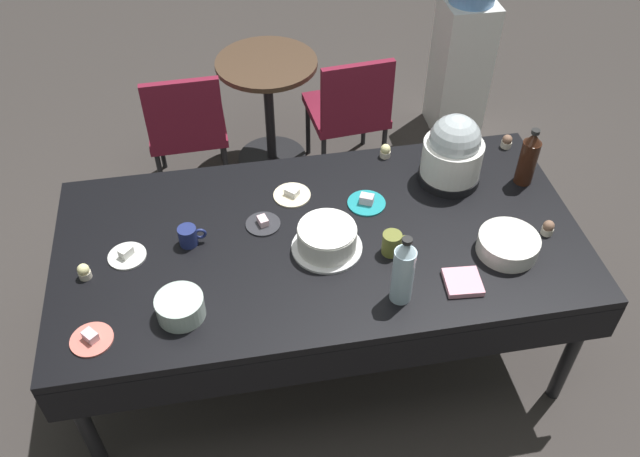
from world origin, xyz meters
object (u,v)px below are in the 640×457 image
dessert_plate_teal (367,202)px  dessert_plate_white (127,255)px  maroon_chair_left (187,124)px  maroon_chair_right (350,108)px  ceramic_snack_bowl (508,245)px  soda_bottle_cola (528,158)px  cupcake_berry (84,272)px  cupcake_cocoa (548,228)px  potluck_table (320,247)px  cupcake_vanilla (385,151)px  round_cafe_table (268,94)px  glass_salad_bowl (180,307)px  dessert_plate_cream (292,194)px  coffee_mug_navy (189,236)px  water_cooler (463,48)px  frosted_layer_cake (327,239)px  dessert_plate_coral (91,339)px  coffee_mug_olive (392,243)px  slow_cooker (453,152)px  soda_bottle_water (403,271)px  dessert_plate_charcoal (263,223)px  cupcake_rose (507,141)px

dessert_plate_teal → dessert_plate_white: (-1.03, -0.14, -0.00)m
maroon_chair_left → maroon_chair_right: (0.95, 0.00, 0.00)m
ceramic_snack_bowl → soda_bottle_cola: size_ratio=0.87×
cupcake_berry → cupcake_cocoa: size_ratio=1.00×
cupcake_berry → dessert_plate_teal: bearing=10.8°
potluck_table → cupcake_vanilla: (0.40, 0.48, 0.09)m
potluck_table → round_cafe_table: potluck_table is taller
glass_salad_bowl → dessert_plate_cream: size_ratio=1.08×
coffee_mug_navy → potluck_table: bearing=-6.3°
water_cooler → frosted_layer_cake: bearing=-124.7°
dessert_plate_white → cupcake_berry: (-0.16, -0.08, 0.02)m
ceramic_snack_bowl → cupcake_berry: (-1.69, 0.16, -0.01)m
dessert_plate_coral → coffee_mug_olive: 1.20m
glass_salad_bowl → round_cafe_table: size_ratio=0.25×
slow_cooker → soda_bottle_water: 0.76m
dessert_plate_white → round_cafe_table: (0.74, 1.48, -0.26)m
coffee_mug_olive → maroon_chair_left: bearing=120.1°
dessert_plate_coral → dessert_plate_charcoal: bearing=35.9°
dessert_plate_teal → coffee_mug_navy: bearing=-172.0°
soda_bottle_cola → maroon_chair_left: (-1.52, 1.09, -0.39)m
dessert_plate_cream → cupcake_rose: (1.07, 0.17, 0.02)m
slow_cooker → dessert_plate_cream: bearing=179.1°
soda_bottle_water → round_cafe_table: 1.95m
potluck_table → coffee_mug_olive: size_ratio=18.09×
dessert_plate_coral → maroon_chair_right: maroon_chair_right is taller
cupcake_vanilla → soda_bottle_cola: size_ratio=0.24×
slow_cooker → cupcake_cocoa: size_ratio=5.00×
ceramic_snack_bowl → soda_bottle_water: soda_bottle_water is taller
glass_salad_bowl → dessert_plate_white: bearing=121.8°
coffee_mug_navy → frosted_layer_cake: bearing=-13.1°
cupcake_vanilla → coffee_mug_navy: 1.03m
potluck_table → maroon_chair_right: maroon_chair_right is taller
coffee_mug_olive → cupcake_cocoa: bearing=-0.8°
cupcake_rose → cupcake_vanilla: bearing=177.1°
slow_cooker → cupcake_rose: size_ratio=5.00×
slow_cooker → dessert_plate_white: slow_cooker is taller
soda_bottle_cola → dessert_plate_cream: bearing=175.5°
dessert_plate_coral → maroon_chair_left: (0.36, 1.66, -0.27)m
dessert_plate_charcoal → coffee_mug_navy: bearing=-169.8°
cupcake_berry → round_cafe_table: (0.90, 1.57, -0.28)m
glass_salad_bowl → coffee_mug_navy: size_ratio=1.55×
dessert_plate_white → maroon_chair_right: bearing=46.4°
cupcake_vanilla → maroon_chair_right: 0.85m
soda_bottle_cola → round_cafe_table: soda_bottle_cola is taller
cupcake_cocoa → round_cafe_table: bearing=121.0°
dessert_plate_teal → coffee_mug_navy: 0.78m
coffee_mug_navy → maroon_chair_left: 1.26m
cupcake_rose → soda_bottle_cola: size_ratio=0.24×
dessert_plate_teal → dessert_plate_cream: dessert_plate_teal is taller
cupcake_vanilla → round_cafe_table: size_ratio=0.09×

